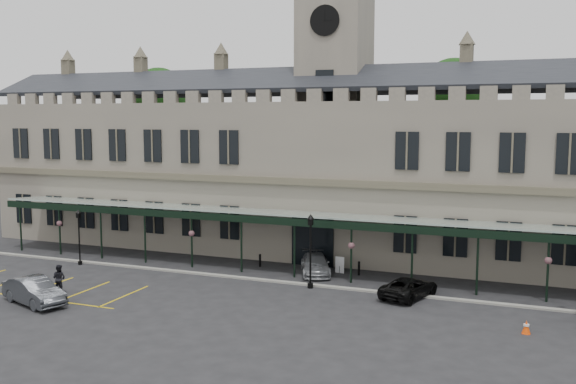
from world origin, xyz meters
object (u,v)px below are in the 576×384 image
at_px(traffic_cone, 526,327).
at_px(lamp_post_left, 79,232).
at_px(car_left_b, 34,291).
at_px(clock_tower, 335,89).
at_px(car_van, 409,287).
at_px(person_b, 59,278).
at_px(station_building, 334,173).
at_px(lamp_post_mid, 311,244).
at_px(sign_board, 340,265).
at_px(car_taxi, 315,264).

bearing_deg(traffic_cone, lamp_post_left, 172.57).
bearing_deg(car_left_b, clock_tower, -11.24).
height_order(lamp_post_left, car_van, lamp_post_left).
bearing_deg(clock_tower, person_b, -124.72).
height_order(station_building, lamp_post_mid, station_building).
distance_m(sign_board, car_left_b, 19.95).
height_order(clock_tower, lamp_post_mid, clock_tower).
height_order(lamp_post_mid, car_left_b, lamp_post_mid).
relative_size(station_building, car_taxi, 12.87).
distance_m(clock_tower, car_taxi, 14.47).
height_order(station_building, car_taxi, station_building).
bearing_deg(car_van, sign_board, -19.05).
height_order(clock_tower, car_taxi, clock_tower).
xyz_separation_m(station_building, person_b, (-12.30, -17.66, -5.58)).
xyz_separation_m(clock_tower, car_left_b, (-11.87, -20.33, -12.33)).
distance_m(traffic_cone, sign_board, 15.23).
relative_size(clock_tower, lamp_post_left, 5.99).
bearing_deg(car_left_b, traffic_cone, -60.19).
xyz_separation_m(traffic_cone, car_taxi, (-14.02, 7.87, 0.34)).
distance_m(traffic_cone, car_left_b, 27.37).
bearing_deg(station_building, lamp_post_mid, -79.91).
distance_m(lamp_post_left, lamp_post_mid, 18.10).
height_order(car_taxi, person_b, person_b).
bearing_deg(person_b, car_van, -167.58).
bearing_deg(car_taxi, station_building, 75.00).
relative_size(station_building, person_b, 33.89).
bearing_deg(traffic_cone, person_b, -174.69).
bearing_deg(car_left_b, car_van, -45.73).
bearing_deg(car_taxi, car_van, -48.75).
distance_m(lamp_post_left, traffic_cone, 31.50).
xyz_separation_m(sign_board, car_van, (5.71, -4.34, 0.06)).
bearing_deg(station_building, traffic_cone, -45.19).
relative_size(traffic_cone, car_left_b, 0.15).
height_order(lamp_post_left, traffic_cone, lamp_post_left).
height_order(clock_tower, car_van, clock_tower).
bearing_deg(car_left_b, lamp_post_mid, -36.97).
bearing_deg(person_b, lamp_post_left, -65.89).
bearing_deg(car_van, lamp_post_mid, 19.66).
height_order(station_building, car_left_b, station_building).
bearing_deg(lamp_post_mid, sign_board, 82.63).
distance_m(lamp_post_mid, person_b, 15.88).
xyz_separation_m(lamp_post_mid, traffic_cone, (13.08, -4.19, -2.51)).
height_order(traffic_cone, person_b, person_b).
relative_size(sign_board, person_b, 0.65).
distance_m(lamp_post_mid, traffic_cone, 13.96).
xyz_separation_m(car_van, person_b, (-20.54, -6.89, 0.26)).
bearing_deg(lamp_post_mid, lamp_post_left, -179.59).
distance_m(car_left_b, car_taxi, 18.29).
xyz_separation_m(station_building, clock_tower, (0.00, 0.09, 6.64)).
xyz_separation_m(station_building, car_taxi, (1.00, -7.25, -5.79)).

